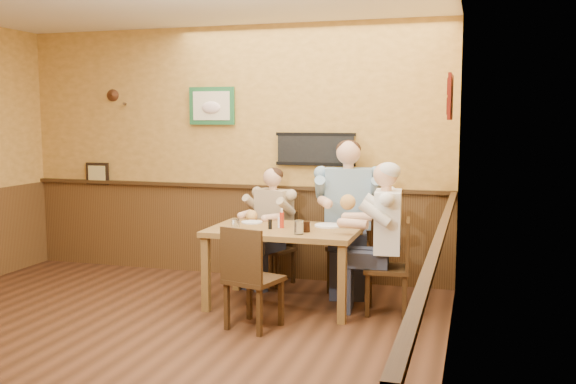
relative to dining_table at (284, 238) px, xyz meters
name	(u,v)px	position (x,y,z in m)	size (l,w,h in m)	color
room	(135,131)	(-0.81, -1.30, 1.03)	(5.02, 5.03, 2.81)	#341C0F
dining_table	(284,238)	(0.00, 0.00, 0.00)	(1.40, 0.90, 0.75)	brown
chair_back_left	(274,248)	(-0.34, 0.73, -0.26)	(0.37, 0.37, 0.79)	#3E2913
chair_back_right	(347,243)	(0.46, 0.76, -0.17)	(0.45, 0.45, 0.98)	#3E2913
chair_right_end	(387,266)	(0.97, 0.04, -0.22)	(0.40, 0.40, 0.87)	#3E2913
chair_near_side	(254,277)	(-0.06, -0.71, -0.21)	(0.41, 0.41, 0.89)	#3E2913
diner_tan_shirt	(274,232)	(-0.34, 0.73, -0.09)	(0.52, 0.52, 1.13)	tan
diner_blue_polo	(348,223)	(0.46, 0.76, 0.04)	(0.65, 0.65, 1.40)	#7899B4
diner_white_elder	(387,246)	(0.97, 0.04, -0.03)	(0.58, 0.58, 1.25)	white
water_glass_left	(235,225)	(-0.38, -0.29, 0.15)	(0.08, 0.08, 0.11)	white
water_glass_mid	(299,227)	(0.22, -0.28, 0.16)	(0.08, 0.08, 0.13)	white
cola_tumbler	(306,227)	(0.25, -0.14, 0.14)	(0.07, 0.07, 0.10)	black
hot_sauce_bottle	(282,219)	(-0.03, 0.00, 0.18)	(0.04, 0.04, 0.17)	#B82A13
salt_shaker	(280,223)	(-0.05, 0.00, 0.14)	(0.04, 0.04, 0.10)	white
pepper_shaker	(270,224)	(-0.11, -0.10, 0.14)	(0.04, 0.04, 0.09)	black
plate_far_left	(252,222)	(-0.40, 0.20, 0.10)	(0.21, 0.21, 0.01)	silver
plate_far_right	(329,225)	(0.38, 0.21, 0.10)	(0.27, 0.27, 0.02)	white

